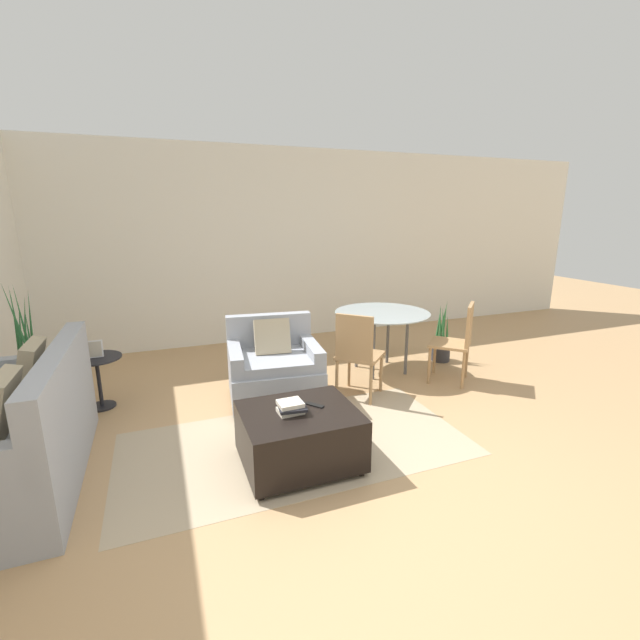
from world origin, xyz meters
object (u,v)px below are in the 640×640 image
at_px(potted_plant, 32,382).
at_px(side_table, 98,372).
at_px(dining_chair_near_right, 459,338).
at_px(couch, 20,440).
at_px(picture_frame, 95,349).
at_px(dining_chair_near_left, 357,350).
at_px(book_stack, 291,407).
at_px(ottoman, 299,435).
at_px(potted_plant_small, 441,343).
at_px(tv_remote_primary, 314,405).
at_px(dining_table, 382,319).
at_px(armchair, 274,368).

distance_m(potted_plant, side_table, 0.56).
height_order(side_table, dining_chair_near_right, dining_chair_near_right).
distance_m(couch, dining_chair_near_right, 4.05).
height_order(picture_frame, dining_chair_near_left, dining_chair_near_left).
bearing_deg(book_stack, ottoman, 5.89).
height_order(picture_frame, potted_plant_small, potted_plant_small).
xyz_separation_m(potted_plant, dining_chair_near_left, (2.98, -0.75, 0.19)).
height_order(ottoman, side_table, side_table).
height_order(potted_plant, dining_chair_near_left, potted_plant).
relative_size(tv_remote_primary, picture_frame, 0.88).
relative_size(ottoman, picture_frame, 5.13).
bearing_deg(picture_frame, ottoman, -47.05).
bearing_deg(dining_table, dining_chair_near_left, -135.00).
bearing_deg(dining_chair_near_right, picture_frame, 169.07).
bearing_deg(dining_chair_near_left, dining_table, 45.00).
height_order(book_stack, dining_chair_near_left, dining_chair_near_left).
relative_size(armchair, dining_chair_near_left, 1.07).
relative_size(armchair, ottoman, 1.14).
bearing_deg(dining_table, picture_frame, 178.35).
distance_m(couch, dining_table, 3.58).
distance_m(ottoman, book_stack, 0.25).
relative_size(couch, dining_table, 1.55).
height_order(potted_plant, dining_table, potted_plant).
height_order(couch, dining_chair_near_left, couch).
xyz_separation_m(picture_frame, potted_plant_small, (3.93, -0.05, -0.37)).
xyz_separation_m(tv_remote_primary, dining_chair_near_left, (0.78, 0.87, 0.08)).
bearing_deg(tv_remote_primary, ottoman, -162.64).
bearing_deg(book_stack, potted_plant_small, 32.18).
xyz_separation_m(tv_remote_primary, potted_plant_small, (2.29, 1.52, -0.21)).
bearing_deg(potted_plant, couch, -81.04).
relative_size(couch, dining_chair_near_right, 1.91).
xyz_separation_m(ottoman, dining_chair_near_right, (2.15, 0.91, 0.28)).
distance_m(couch, potted_plant, 1.20).
bearing_deg(potted_plant, side_table, -4.96).
relative_size(armchair, potted_plant, 0.74).
distance_m(couch, armchair, 2.12).
bearing_deg(couch, picture_frame, 71.84).
distance_m(book_stack, side_table, 2.17).
height_order(couch, tv_remote_primary, couch).
height_order(tv_remote_primary, dining_chair_near_right, dining_chair_near_right).
distance_m(tv_remote_primary, dining_table, 2.05).
bearing_deg(ottoman, dining_table, 44.88).
bearing_deg(potted_plant, armchair, -12.42).
bearing_deg(picture_frame, dining_table, -1.65).
bearing_deg(dining_chair_near_left, ottoman, -135.20).
bearing_deg(book_stack, couch, 165.06).
relative_size(potted_plant, dining_chair_near_right, 1.44).
distance_m(ottoman, picture_frame, 2.23).
relative_size(dining_chair_near_left, dining_chair_near_right, 1.00).
bearing_deg(armchair, picture_frame, 165.10).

